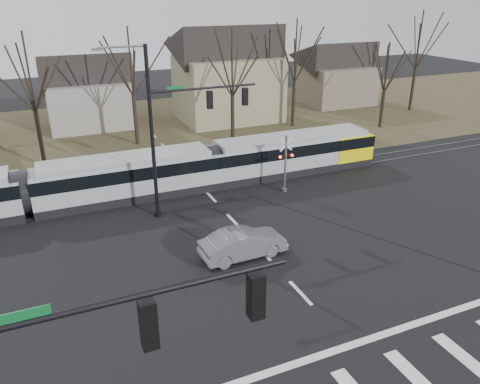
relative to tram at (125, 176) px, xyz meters
name	(u,v)px	position (x,y,z in m)	size (l,w,h in m)	color
ground	(324,319)	(5.22, -16.00, -1.58)	(140.00, 140.00, 0.00)	black
grass_verge	(149,130)	(5.22, 16.00, -1.58)	(140.00, 28.00, 0.01)	#38331E
stop_line	(350,346)	(5.22, -17.80, -1.58)	(28.00, 0.35, 0.01)	silver
lane_dashes	(201,186)	(5.22, 0.00, -1.58)	(0.18, 30.00, 0.01)	silver
rail_pair	(202,187)	(5.22, -0.20, -1.55)	(90.00, 1.52, 0.06)	#59595E
tram	(125,176)	(0.00, 0.00, 0.00)	(38.28, 2.84, 2.90)	gray
sedan	(243,243)	(4.12, -9.96, -0.83)	(4.65, 1.78, 1.51)	slate
signal_pole_far	(178,123)	(2.82, -3.50, 4.12)	(9.28, 0.44, 10.20)	black
rail_crossing_signal	(285,166)	(10.22, -3.21, 0.30)	(1.08, 0.36, 4.00)	#59595B
tree_row	(183,89)	(7.22, 10.00, 3.42)	(59.20, 7.20, 10.00)	black
house_b	(87,87)	(0.22, 20.00, 2.39)	(8.64, 7.56, 7.65)	gray
house_c	(228,70)	(14.22, 17.00, 3.65)	(10.80, 8.64, 10.10)	gray
house_d	(336,70)	(29.22, 19.00, 2.39)	(8.64, 7.56, 7.65)	brown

